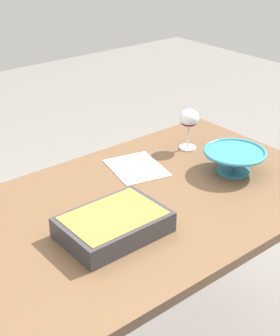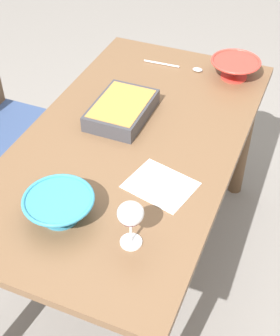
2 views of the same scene
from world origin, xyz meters
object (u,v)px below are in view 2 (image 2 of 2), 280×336
napkin (161,185)px  dining_table (132,163)px  wine_glass (131,216)px  casserole_dish (122,109)px  small_bowl (235,68)px  serving_spoon (184,67)px  mixing_bowl (59,206)px

napkin → dining_table: bearing=43.6°
wine_glass → casserole_dish: (0.57, 0.28, -0.08)m
casserole_dish → small_bowl: size_ratio=1.37×
dining_table → serving_spoon: serving_spoon is taller
dining_table → mixing_bowl: mixing_bowl is taller
dining_table → casserole_dish: casserole_dish is taller
serving_spoon → dining_table: bearing=178.1°
dining_table → small_bowl: size_ratio=6.66×
napkin → serving_spoon: bearing=12.6°
dining_table → small_bowl: 0.64m
small_bowl → napkin: 0.77m
small_bowl → napkin: size_ratio=1.01×
casserole_dish → mixing_bowl: size_ratio=1.34×
dining_table → casserole_dish: size_ratio=4.86×
casserole_dish → serving_spoon: casserole_dish is taller
serving_spoon → casserole_dish: bearing=166.0°
small_bowl → wine_glass: bearing=177.1°
casserole_dish → napkin: size_ratio=1.38×
wine_glass → casserole_dish: 0.64m
serving_spoon → napkin: bearing=-167.4°
mixing_bowl → napkin: mixing_bowl is taller
small_bowl → casserole_dish: bearing=143.7°
serving_spoon → napkin: 0.77m
serving_spoon → napkin: size_ratio=1.29×
serving_spoon → napkin: (-0.75, -0.17, -0.01)m
wine_glass → serving_spoon: 1.03m
mixing_bowl → serving_spoon: (1.00, -0.07, -0.04)m
casserole_dish → mixing_bowl: 0.56m
dining_table → napkin: size_ratio=6.73×
casserole_dish → small_bowl: small_bowl is taller
mixing_bowl → napkin: size_ratio=1.03×
casserole_dish → small_bowl: 0.56m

